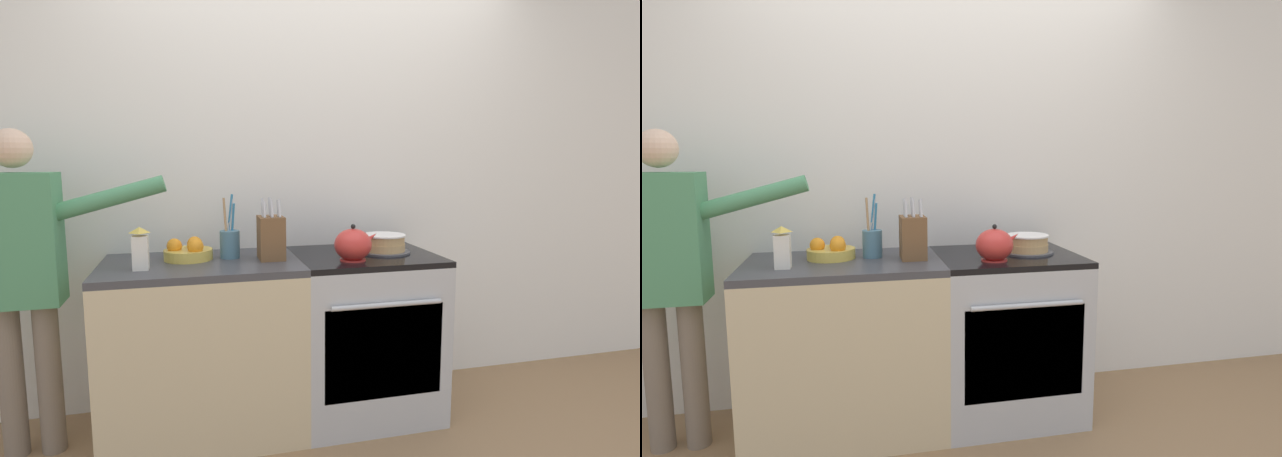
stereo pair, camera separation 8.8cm
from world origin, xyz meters
TOP-DOWN VIEW (x-y plane):
  - ground_plane at (0.00, 0.00)m, footprint 16.00×16.00m
  - wall_back at (0.00, 0.67)m, footprint 8.00×0.04m
  - counter_cabinet at (-0.61, 0.32)m, footprint 0.97×0.65m
  - stove_range at (0.24, 0.32)m, footprint 0.74×0.68m
  - layer_cake at (0.36, 0.33)m, footprint 0.28×0.28m
  - tea_kettle at (0.13, 0.17)m, footprint 0.23×0.19m
  - knife_block at (-0.26, 0.31)m, footprint 0.13×0.17m
  - utensil_crock at (-0.47, 0.39)m, footprint 0.10×0.10m
  - fruit_bowl at (-0.67, 0.39)m, footprint 0.24×0.24m
  - milk_carton at (-0.88, 0.21)m, footprint 0.07×0.07m
  - person_baker at (-1.40, 0.30)m, footprint 0.90×0.20m

SIDE VIEW (x-z plane):
  - ground_plane at x=0.00m, z-range 0.00..0.00m
  - counter_cabinet at x=-0.61m, z-range 0.00..0.88m
  - stove_range at x=0.24m, z-range 0.00..0.88m
  - person_baker at x=-1.40m, z-range 0.14..1.66m
  - fruit_bowl at x=-0.67m, z-range 0.87..0.98m
  - layer_cake at x=0.36m, z-range 0.88..0.98m
  - tea_kettle at x=0.13m, z-range 0.87..1.05m
  - utensil_crock at x=-0.47m, z-range 0.80..1.13m
  - milk_carton at x=-0.88m, z-range 0.88..1.08m
  - knife_block at x=-0.26m, z-range 0.84..1.15m
  - wall_back at x=0.00m, z-range 0.00..2.60m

